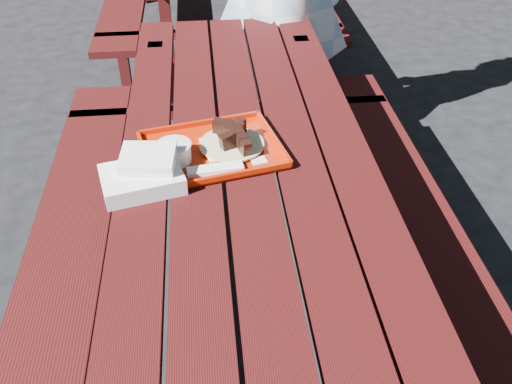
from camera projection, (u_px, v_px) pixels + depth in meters
ground at (252, 348)px, 2.04m from camera, size 60.00×60.00×0.00m
picnic_table_near at (251, 230)px, 1.70m from camera, size 1.41×2.40×0.75m
far_tray at (210, 149)px, 1.66m from camera, size 0.45×0.39×0.07m
white_cloth at (144, 174)px, 1.54m from camera, size 0.24×0.20×0.09m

